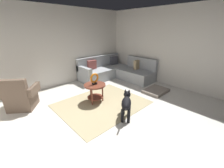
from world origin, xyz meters
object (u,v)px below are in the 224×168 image
torus_sculpture (94,79)px  dog (126,103)px  dog_bed_mat (156,91)px  armchair (21,97)px  side_table (95,88)px  sectional_couch (116,72)px

torus_sculpture → dog: (0.06, -1.12, -0.33)m
torus_sculpture → dog_bed_mat: 2.17m
armchair → dog_bed_mat: armchair is taller
dog → torus_sculpture: bearing=145.3°
armchair → dog_bed_mat: (3.50, -1.88, -0.28)m
side_table → dog_bed_mat: size_ratio=0.75×
armchair → side_table: (1.62, -1.04, 0.09)m
sectional_couch → side_table: (-1.89, -1.09, 0.12)m
torus_sculpture → dog: bearing=-86.9°
side_table → torus_sculpture: (0.00, -0.00, 0.29)m
armchair → dog: armchair is taller
side_table → dog: size_ratio=0.86×
sectional_couch → side_table: bearing=-150.1°
side_table → dog_bed_mat: 2.10m
side_table → dog: dog is taller
armchair → torus_sculpture: 1.96m
sectional_couch → side_table: size_ratio=3.75×
torus_sculpture → dog_bed_mat: size_ratio=0.41×
armchair → torus_sculpture: bearing=3.9°
dog_bed_mat → dog: dog is taller
side_table → armchair: bearing=147.3°
sectional_couch → dog: sectional_couch is taller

